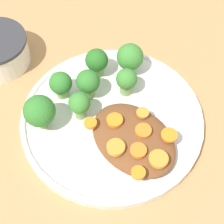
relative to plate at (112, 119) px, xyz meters
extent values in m
plane|color=tan|center=(0.00, 0.00, -0.01)|extent=(4.00, 4.00, 0.00)
cylinder|color=silver|center=(0.00, 0.00, 0.00)|extent=(0.28, 0.28, 0.01)
torus|color=silver|center=(0.00, 0.00, 0.00)|extent=(0.27, 0.27, 0.01)
ellipsoid|color=brown|center=(0.05, -0.01, 0.02)|extent=(0.14, 0.10, 0.02)
cylinder|color=#759E51|center=(-0.08, -0.03, 0.02)|extent=(0.02, 0.02, 0.02)
sphere|color=#337A2D|center=(-0.08, -0.03, 0.03)|extent=(0.04, 0.04, 0.04)
cylinder|color=#7FA85B|center=(-0.05, 0.00, 0.02)|extent=(0.02, 0.02, 0.03)
sphere|color=#337A2D|center=(-0.05, 0.00, 0.04)|extent=(0.04, 0.04, 0.04)
cylinder|color=#759E51|center=(-0.05, 0.08, 0.02)|extent=(0.01, 0.01, 0.02)
sphere|color=#3D8433|center=(-0.05, 0.08, 0.04)|extent=(0.04, 0.04, 0.04)
cylinder|color=#7FA85B|center=(-0.02, 0.05, 0.02)|extent=(0.02, 0.02, 0.02)
sphere|color=#3D8433|center=(-0.02, 0.05, 0.04)|extent=(0.03, 0.03, 0.03)
cylinder|color=#759E51|center=(-0.06, -0.09, 0.02)|extent=(0.01, 0.01, 0.03)
sphere|color=#337A2D|center=(-0.06, -0.09, 0.04)|extent=(0.05, 0.05, 0.05)
cylinder|color=#7FA85B|center=(-0.08, 0.04, 0.02)|extent=(0.02, 0.02, 0.02)
sphere|color=#286B23|center=(-0.08, 0.04, 0.04)|extent=(0.04, 0.04, 0.04)
cylinder|color=#759E51|center=(-0.03, -0.03, 0.02)|extent=(0.02, 0.02, 0.02)
sphere|color=#3D8433|center=(-0.03, -0.03, 0.04)|extent=(0.03, 0.03, 0.03)
cylinder|color=orange|center=(0.06, 0.01, 0.03)|extent=(0.02, 0.02, 0.00)
cylinder|color=orange|center=(0.02, -0.01, 0.03)|extent=(0.02, 0.02, 0.01)
cylinder|color=orange|center=(0.10, -0.01, 0.03)|extent=(0.03, 0.03, 0.01)
cylinder|color=orange|center=(0.05, -0.04, 0.03)|extent=(0.03, 0.03, 0.01)
cylinder|color=orange|center=(0.10, -0.04, 0.03)|extent=(0.02, 0.02, 0.01)
cylinder|color=orange|center=(0.08, -0.02, 0.03)|extent=(0.02, 0.02, 0.01)
cylinder|color=orange|center=(0.09, 0.03, 0.03)|extent=(0.02, 0.02, 0.00)
cylinder|color=orange|center=(0.00, -0.04, 0.03)|extent=(0.02, 0.02, 0.01)
cylinder|color=orange|center=(0.04, 0.03, 0.03)|extent=(0.02, 0.02, 0.00)
camera|label=1|loc=(0.23, -0.20, 0.48)|focal=60.00mm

